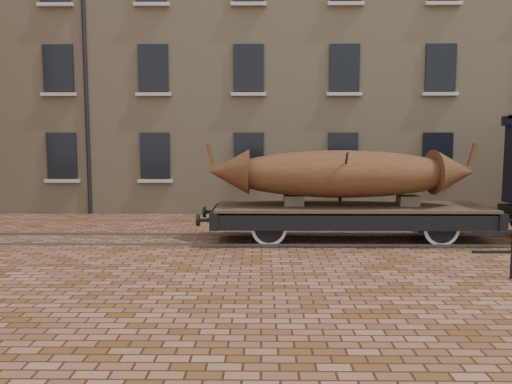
{
  "coord_description": "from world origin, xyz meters",
  "views": [
    {
      "loc": [
        -2.02,
        -13.64,
        2.79
      ],
      "look_at": [
        -2.18,
        0.5,
        1.3
      ],
      "focal_mm": 35.0,
      "sensor_mm": 36.0,
      "label": 1
    }
  ],
  "objects": [
    {
      "name": "ground",
      "position": [
        0.0,
        0.0,
        0.0
      ],
      "size": [
        90.0,
        90.0,
        0.0
      ],
      "primitive_type": "plane",
      "color": "#57341A"
    },
    {
      "name": "flatcar_wagon",
      "position": [
        0.44,
        0.0,
        0.78
      ],
      "size": [
        8.33,
        2.26,
        1.26
      ],
      "color": "brown",
      "rests_on": "ground"
    },
    {
      "name": "rail_track",
      "position": [
        0.0,
        0.0,
        0.03
      ],
      "size": [
        30.0,
        1.52,
        0.06
      ],
      "color": "#59595E",
      "rests_on": "ground"
    },
    {
      "name": "iron_boat",
      "position": [
        0.14,
        -0.0,
        1.86
      ],
      "size": [
        7.39,
        2.15,
        1.73
      ],
      "color": "brown",
      "rests_on": "flatcar_wagon"
    },
    {
      "name": "warehouse_cream",
      "position": [
        3.0,
        9.99,
        7.0
      ],
      "size": [
        40.0,
        10.19,
        14.0
      ],
      "color": "tan",
      "rests_on": "ground"
    }
  ]
}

